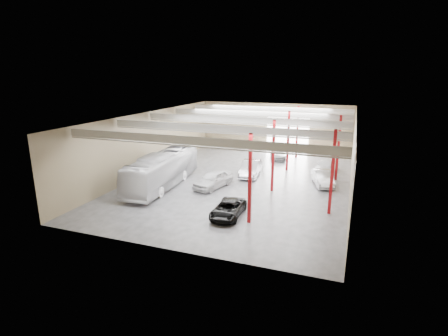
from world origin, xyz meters
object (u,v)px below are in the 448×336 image
Objects in this scene: coach_bus at (163,170)px; car_right_near at (323,178)px; car_row_b at (251,168)px; car_row_c at (278,154)px; car_row_a at (213,179)px; car_right_far at (327,166)px; black_sedan at (228,209)px.

car_right_near is (15.32, 5.88, -0.95)m from coach_bus.
car_row_c is at bearing 76.62° from car_row_b.
car_row_a is at bearing 10.67° from coach_bus.
car_right_near is (6.71, -9.78, 0.09)m from car_row_c.
car_row_b reaches higher than car_right_far.
car_row_a is 14.20m from car_right_far.
car_row_c is at bearing 107.53° from car_right_near.
car_right_near is at bearing 38.39° from car_row_a.
car_row_b is at bearing 37.80° from coach_bus.
black_sedan is at bearing -33.96° from coach_bus.
coach_bus reaches higher than black_sedan.
black_sedan is 0.99× the size of car_right_near.
black_sedan is 0.99× the size of car_right_far.
car_right_far is at bearing 66.48° from black_sedan.
coach_bus is at bearing -143.98° from car_row_b.
car_row_b is 7.96m from car_right_near.
coach_bus reaches higher than car_row_b.
car_right_far is at bearing 31.93° from coach_bus.
car_row_c is at bearing 159.27° from car_right_far.
car_right_far reaches higher than car_row_c.
car_row_c is (8.62, 15.66, -1.04)m from coach_bus.
car_row_b is 1.12× the size of car_right_near.
car_row_c is at bearing 57.23° from coach_bus.
car_right_far is at bearing 73.09° from car_right_near.
car_right_far is at bearing 57.94° from car_row_a.
coach_bus reaches higher than car_right_near.
car_row_a reaches higher than car_row_c.
car_right_near is (10.30, 4.57, -0.09)m from car_row_a.
black_sedan is at bearing -88.41° from car_row_b.
car_row_b reaches higher than black_sedan.
coach_bus is at bearing -130.54° from car_right_far.
car_row_c is (1.22, 9.06, -0.18)m from car_row_b.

